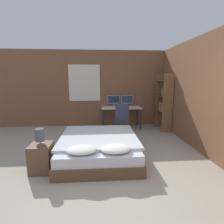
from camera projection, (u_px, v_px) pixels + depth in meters
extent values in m
plane|color=#9E9384|center=(125.00, 196.00, 2.59)|extent=(20.00, 20.00, 0.00)
cube|color=brown|center=(109.00, 89.00, 6.34)|extent=(12.00, 0.06, 2.70)
cube|color=silver|center=(84.00, 83.00, 6.20)|extent=(1.10, 0.01, 1.27)
cube|color=#A3B2CC|center=(84.00, 83.00, 6.20)|extent=(1.02, 0.01, 1.19)
cube|color=brown|center=(204.00, 95.00, 3.95)|extent=(0.06, 12.00, 2.70)
cube|color=brown|center=(99.00, 152.00, 3.89)|extent=(1.64, 1.95, 0.22)
cube|color=silver|center=(99.00, 143.00, 3.85)|extent=(1.58, 1.89, 0.19)
cube|color=silver|center=(99.00, 136.00, 3.94)|extent=(1.68, 1.64, 0.05)
ellipsoid|color=white|center=(82.00, 150.00, 3.09)|extent=(0.55, 0.38, 0.13)
ellipsoid|color=white|center=(115.00, 149.00, 3.14)|extent=(0.55, 0.38, 0.13)
cube|color=brown|center=(41.00, 158.00, 3.26)|extent=(0.38, 0.42, 0.53)
cylinder|color=gray|center=(40.00, 144.00, 3.21)|extent=(0.12, 0.12, 0.01)
cylinder|color=gray|center=(40.00, 142.00, 3.20)|extent=(0.02, 0.02, 0.05)
cylinder|color=#4C4C51|center=(40.00, 135.00, 3.17)|extent=(0.16, 0.16, 0.23)
cube|color=beige|center=(121.00, 107.00, 6.10)|extent=(1.38, 0.65, 0.03)
cylinder|color=#2D2D33|center=(103.00, 120.00, 5.85)|extent=(0.05, 0.05, 0.71)
cylinder|color=#2D2D33|center=(141.00, 119.00, 5.95)|extent=(0.05, 0.05, 0.71)
cylinder|color=#2D2D33|center=(103.00, 116.00, 6.39)|extent=(0.05, 0.05, 0.71)
cylinder|color=#2D2D33|center=(137.00, 116.00, 6.48)|extent=(0.05, 0.05, 0.71)
cylinder|color=#B7B7BC|center=(114.00, 106.00, 6.30)|extent=(0.16, 0.16, 0.01)
cylinder|color=#B7B7BC|center=(114.00, 105.00, 6.29)|extent=(0.03, 0.03, 0.09)
cube|color=#B7B7BC|center=(114.00, 99.00, 6.25)|extent=(0.44, 0.03, 0.29)
cube|color=#232D42|center=(114.00, 99.00, 6.24)|extent=(0.41, 0.00, 0.26)
cylinder|color=#B7B7BC|center=(127.00, 106.00, 6.33)|extent=(0.16, 0.16, 0.01)
cylinder|color=#B7B7BC|center=(127.00, 104.00, 6.32)|extent=(0.03, 0.03, 0.09)
cube|color=#B7B7BC|center=(127.00, 99.00, 6.29)|extent=(0.44, 0.03, 0.29)
cube|color=#232D42|center=(127.00, 99.00, 6.27)|extent=(0.41, 0.00, 0.26)
cube|color=#B7B7BC|center=(122.00, 108.00, 5.88)|extent=(0.34, 0.13, 0.02)
ellipsoid|color=#B7B7BC|center=(130.00, 107.00, 5.90)|extent=(0.07, 0.05, 0.04)
cylinder|color=black|center=(121.00, 133.00, 5.50)|extent=(0.52, 0.52, 0.04)
cylinder|color=gray|center=(121.00, 127.00, 5.47)|extent=(0.05, 0.05, 0.35)
cube|color=#33384C|center=(121.00, 121.00, 5.43)|extent=(0.45, 0.45, 0.07)
cube|color=#33384C|center=(122.00, 113.00, 5.18)|extent=(0.40, 0.05, 0.53)
cube|color=brown|center=(168.00, 104.00, 5.51)|extent=(0.33, 0.02, 1.87)
cube|color=brown|center=(160.00, 101.00, 6.18)|extent=(0.33, 0.02, 1.87)
cube|color=brown|center=(163.00, 111.00, 5.90)|extent=(0.33, 0.67, 0.02)
cube|color=brown|center=(164.00, 96.00, 5.80)|extent=(0.33, 0.67, 0.02)
cube|color=brown|center=(165.00, 81.00, 5.71)|extent=(0.33, 0.67, 0.02)
cube|color=#337042|center=(167.00, 109.00, 5.58)|extent=(0.27, 0.03, 0.18)
cube|color=orange|center=(166.00, 109.00, 5.62)|extent=(0.27, 0.04, 0.20)
cube|color=#BCB29E|center=(166.00, 108.00, 5.67)|extent=(0.27, 0.04, 0.22)
cube|color=#28282D|center=(165.00, 108.00, 5.72)|extent=(0.27, 0.04, 0.18)
cube|color=#337042|center=(165.00, 108.00, 5.76)|extent=(0.27, 0.02, 0.17)
cube|color=#B2332D|center=(164.00, 107.00, 5.80)|extent=(0.27, 0.04, 0.22)
cube|color=#BCB29E|center=(164.00, 107.00, 5.84)|extent=(0.27, 0.02, 0.23)
cube|color=orange|center=(163.00, 106.00, 5.88)|extent=(0.27, 0.04, 0.26)
cube|color=#337042|center=(163.00, 107.00, 5.92)|extent=(0.27, 0.02, 0.23)
cube|color=#7A387F|center=(168.00, 92.00, 5.47)|extent=(0.27, 0.03, 0.27)
cube|color=#28282D|center=(167.00, 93.00, 5.52)|extent=(0.27, 0.04, 0.18)
cube|color=teal|center=(167.00, 92.00, 5.57)|extent=(0.27, 0.04, 0.22)
cube|color=#B2332D|center=(166.00, 92.00, 5.61)|extent=(0.27, 0.03, 0.22)
cube|color=gold|center=(166.00, 92.00, 5.66)|extent=(0.27, 0.04, 0.24)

